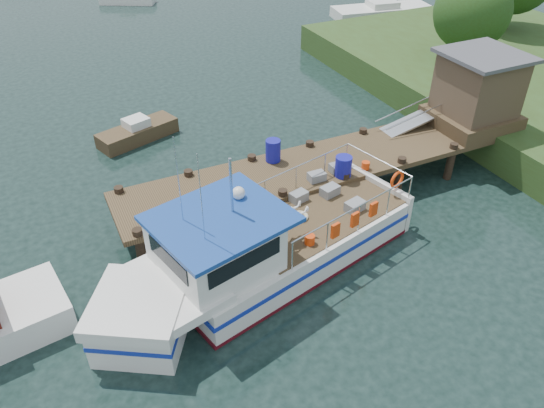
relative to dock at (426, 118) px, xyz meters
name	(u,v)px	position (x,y,z in m)	size (l,w,h in m)	color
ground_plane	(279,205)	(-6.51, -0.01, -2.24)	(160.00, 160.00, 0.00)	black
dock	(426,118)	(0.00, 0.00, 0.00)	(16.60, 3.00, 4.78)	#463621
lobster_boat	(256,252)	(-8.89, -3.22, -1.24)	(11.43, 5.57, 5.50)	silver
moored_rowboat	(138,132)	(-10.00, 7.39, -1.85)	(3.85, 2.34, 1.06)	#463621
moored_c	(382,11)	(11.37, 18.67, -1.81)	(7.72, 3.75, 1.17)	silver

